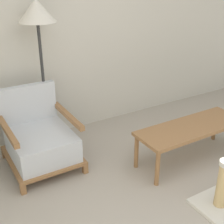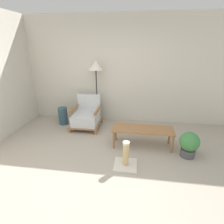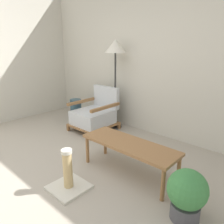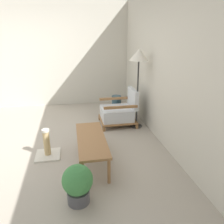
{
  "view_description": "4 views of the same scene",
  "coord_description": "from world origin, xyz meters",
  "px_view_note": "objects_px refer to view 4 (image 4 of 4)",
  "views": [
    {
      "loc": [
        -1.48,
        -0.93,
        1.9
      ],
      "look_at": [
        0.0,
        1.56,
        0.55
      ],
      "focal_mm": 50.0,
      "sensor_mm": 36.0,
      "label": 1
    },
    {
      "loc": [
        0.52,
        -2.12,
        1.98
      ],
      "look_at": [
        0.0,
        1.56,
        0.55
      ],
      "focal_mm": 28.0,
      "sensor_mm": 36.0,
      "label": 2
    },
    {
      "loc": [
        2.16,
        -0.81,
        1.53
      ],
      "look_at": [
        0.0,
        1.56,
        0.55
      ],
      "focal_mm": 35.0,
      "sensor_mm": 36.0,
      "label": 3
    },
    {
      "loc": [
        3.68,
        0.86,
        1.92
      ],
      "look_at": [
        0.0,
        1.56,
        0.55
      ],
      "focal_mm": 35.0,
      "sensor_mm": 36.0,
      "label": 4
    }
  ],
  "objects_px": {
    "floor_lamp": "(139,60)",
    "potted_plant": "(78,183)",
    "armchair": "(119,112)",
    "vase": "(116,105)",
    "coffee_table": "(91,141)",
    "scratching_post": "(47,148)"
  },
  "relations": [
    {
      "from": "coffee_table",
      "to": "scratching_post",
      "type": "distance_m",
      "value": 0.79
    },
    {
      "from": "floor_lamp",
      "to": "coffee_table",
      "type": "distance_m",
      "value": 1.92
    },
    {
      "from": "floor_lamp",
      "to": "coffee_table",
      "type": "relative_size",
      "value": 1.33
    },
    {
      "from": "scratching_post",
      "to": "floor_lamp",
      "type": "bearing_deg",
      "value": 116.55
    },
    {
      "from": "armchair",
      "to": "scratching_post",
      "type": "distance_m",
      "value": 1.81
    },
    {
      "from": "armchair",
      "to": "potted_plant",
      "type": "height_order",
      "value": "armchair"
    },
    {
      "from": "vase",
      "to": "scratching_post",
      "type": "distance_m",
      "value": 2.33
    },
    {
      "from": "potted_plant",
      "to": "scratching_post",
      "type": "xyz_separation_m",
      "value": [
        -1.14,
        -0.45,
        -0.13
      ]
    },
    {
      "from": "armchair",
      "to": "potted_plant",
      "type": "bearing_deg",
      "value": -23.8
    },
    {
      "from": "coffee_table",
      "to": "vase",
      "type": "relative_size",
      "value": 2.67
    },
    {
      "from": "vase",
      "to": "scratching_post",
      "type": "height_order",
      "value": "scratching_post"
    },
    {
      "from": "coffee_table",
      "to": "vase",
      "type": "distance_m",
      "value": 2.22
    },
    {
      "from": "coffee_table",
      "to": "vase",
      "type": "xyz_separation_m",
      "value": [
        -2.06,
        0.82,
        -0.13
      ]
    },
    {
      "from": "coffee_table",
      "to": "vase",
      "type": "bearing_deg",
      "value": 158.18
    },
    {
      "from": "floor_lamp",
      "to": "vase",
      "type": "xyz_separation_m",
      "value": [
        -0.87,
        -0.26,
        -1.19
      ]
    },
    {
      "from": "potted_plant",
      "to": "scratching_post",
      "type": "distance_m",
      "value": 1.24
    },
    {
      "from": "floor_lamp",
      "to": "potted_plant",
      "type": "relative_size",
      "value": 3.29
    },
    {
      "from": "floor_lamp",
      "to": "scratching_post",
      "type": "bearing_deg",
      "value": -63.45
    },
    {
      "from": "coffee_table",
      "to": "scratching_post",
      "type": "relative_size",
      "value": 2.56
    },
    {
      "from": "armchair",
      "to": "vase",
      "type": "height_order",
      "value": "armchair"
    },
    {
      "from": "coffee_table",
      "to": "scratching_post",
      "type": "height_order",
      "value": "scratching_post"
    },
    {
      "from": "vase",
      "to": "potted_plant",
      "type": "height_order",
      "value": "potted_plant"
    }
  ]
}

